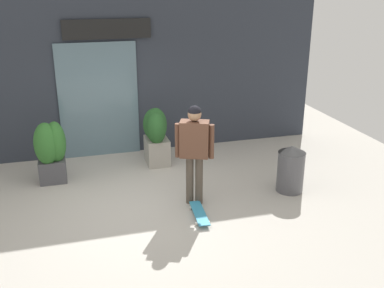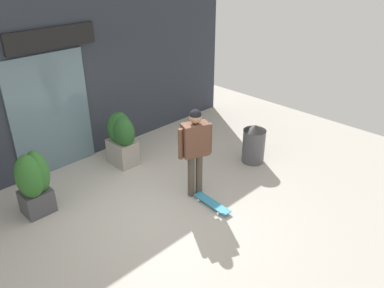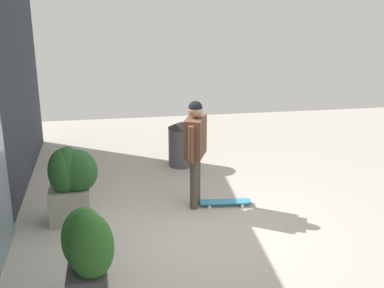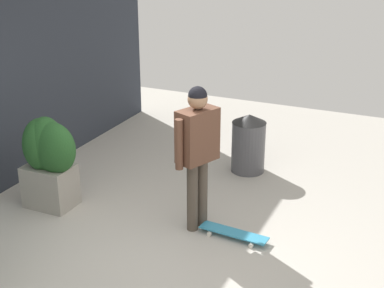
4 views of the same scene
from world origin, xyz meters
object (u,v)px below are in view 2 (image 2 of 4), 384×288
(skateboard, at_px, (212,203))
(planter_box_left, at_px, (34,180))
(planter_box_right, at_px, (121,135))
(trash_bin, at_px, (254,143))
(skateboarder, at_px, (195,144))

(skateboard, distance_m, planter_box_left, 3.16)
(planter_box_left, xyz_separation_m, planter_box_right, (2.08, 0.33, 0.04))
(planter_box_left, distance_m, planter_box_right, 2.10)
(planter_box_right, distance_m, trash_bin, 2.86)
(planter_box_right, bearing_deg, planter_box_left, -170.85)
(planter_box_right, bearing_deg, trash_bin, -42.53)
(planter_box_right, xyz_separation_m, trash_bin, (2.10, -1.93, -0.26))
(skateboard, bearing_deg, planter_box_left, -127.40)
(skateboard, bearing_deg, skateboarder, 178.34)
(skateboard, relative_size, planter_box_right, 0.69)
(skateboarder, bearing_deg, skateboard, 15.86)
(planter_box_right, bearing_deg, skateboard, -84.62)
(planter_box_left, bearing_deg, skateboarder, -33.94)
(planter_box_left, bearing_deg, skateboard, -42.00)
(trash_bin, bearing_deg, skateboard, -165.53)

